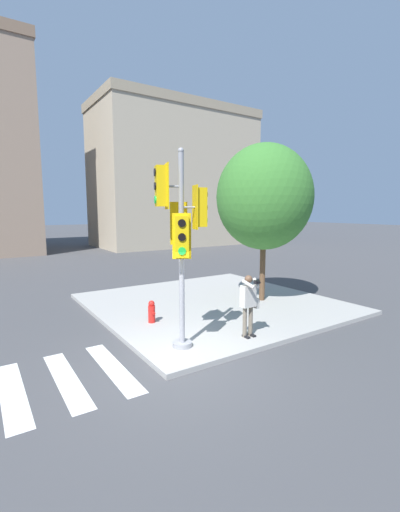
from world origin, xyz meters
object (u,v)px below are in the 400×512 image
object	(u,v)px
fire_hydrant	(152,312)
traffic_signal_pole	(181,228)
street_tree	(264,197)
person_photographer	(249,300)

from	to	relation	value
fire_hydrant	traffic_signal_pole	bearing A→B (deg)	-95.12
street_tree	fire_hydrant	xyz separation A→B (m)	(-4.49, -0.09, -3.41)
person_photographer	street_tree	distance (m)	4.70
traffic_signal_pole	person_photographer	world-z (taller)	traffic_signal_pole
person_photographer	fire_hydrant	xyz separation A→B (m)	(-1.62, 2.41, -0.64)
traffic_signal_pole	street_tree	distance (m)	5.21
person_photographer	fire_hydrant	distance (m)	2.97
traffic_signal_pole	fire_hydrant	distance (m)	3.26
traffic_signal_pole	fire_hydrant	bearing A→B (deg)	84.88
fire_hydrant	street_tree	bearing A→B (deg)	1.14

